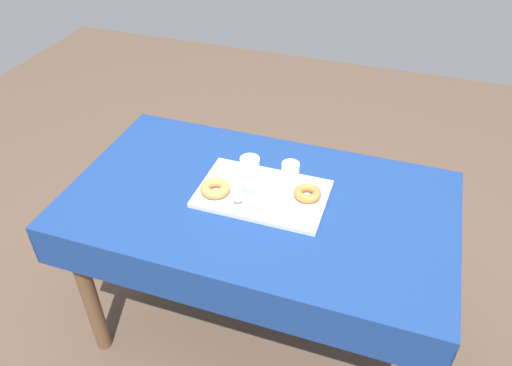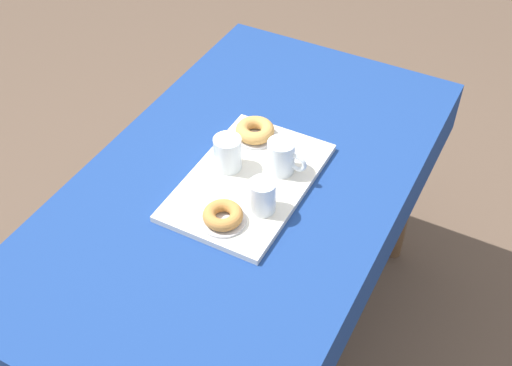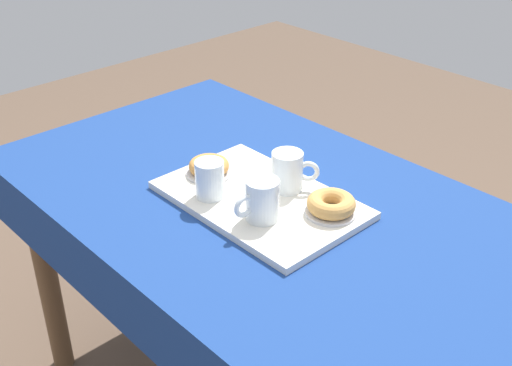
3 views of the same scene
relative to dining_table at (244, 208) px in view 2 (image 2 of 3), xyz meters
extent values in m
plane|color=brown|center=(0.00, 0.00, -0.66)|extent=(6.00, 6.00, 0.00)
cube|color=navy|center=(0.00, 0.00, 0.09)|extent=(1.43, 0.82, 0.03)
cube|color=navy|center=(0.00, -0.41, 0.01)|extent=(1.43, 0.01, 0.14)
cube|color=navy|center=(0.00, 0.41, 0.01)|extent=(1.43, 0.01, 0.14)
cube|color=navy|center=(0.71, 0.00, 0.01)|extent=(0.01, 0.82, 0.14)
cylinder|color=brown|center=(0.63, -0.32, -0.29)|extent=(0.06, 0.06, 0.74)
cylinder|color=brown|center=(0.63, 0.32, -0.29)|extent=(0.06, 0.06, 0.74)
cube|color=silver|center=(-0.01, -0.02, 0.12)|extent=(0.48, 0.30, 0.02)
cylinder|color=white|center=(0.06, -0.08, 0.17)|extent=(0.08, 0.08, 0.10)
cylinder|color=#B27523|center=(0.06, -0.08, 0.16)|extent=(0.06, 0.06, 0.07)
torus|color=white|center=(0.06, -0.13, 0.18)|extent=(0.02, 0.05, 0.05)
cylinder|color=white|center=(0.01, 0.05, 0.17)|extent=(0.08, 0.08, 0.10)
cylinder|color=#B27523|center=(0.01, 0.05, 0.16)|extent=(0.06, 0.06, 0.07)
torus|color=white|center=(0.05, 0.08, 0.18)|extent=(0.05, 0.04, 0.05)
cylinder|color=white|center=(-0.09, -0.10, 0.17)|extent=(0.07, 0.07, 0.09)
cylinder|color=silver|center=(-0.09, -0.10, 0.15)|extent=(0.06, 0.06, 0.04)
cylinder|color=silver|center=(-0.17, -0.04, 0.13)|extent=(0.12, 0.12, 0.01)
torus|color=#BC7F3D|center=(-0.17, -0.04, 0.15)|extent=(0.10, 0.10, 0.03)
cylinder|color=silver|center=(0.15, 0.05, 0.13)|extent=(0.12, 0.12, 0.01)
torus|color=tan|center=(0.15, 0.05, 0.15)|extent=(0.11, 0.11, 0.04)
camera|label=1|loc=(-0.44, 1.33, 1.28)|focal=34.49mm
camera|label=2|loc=(-1.11, -0.62, 1.30)|focal=45.43mm
camera|label=3|loc=(0.94, -0.91, 0.91)|focal=45.37mm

